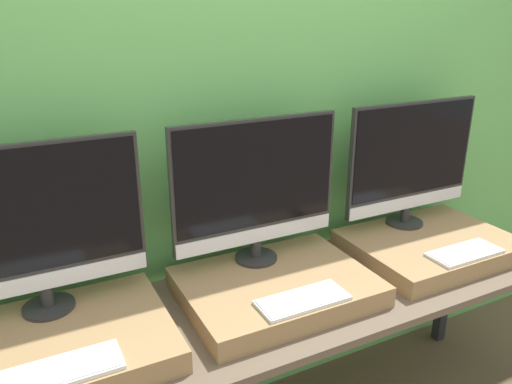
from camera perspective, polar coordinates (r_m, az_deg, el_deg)
name	(u,v)px	position (r m, az deg, el deg)	size (l,w,h in m)	color
wall_back	(231,124)	(1.95, -2.83, 7.78)	(8.00, 0.04, 2.60)	#66B75B
workbench	(278,313)	(1.88, 2.56, -13.68)	(2.47, 0.64, 0.74)	brown
wooden_riser_left	(57,346)	(1.66, -21.81, -16.07)	(0.67, 0.50, 0.08)	#99754C
monitor_left	(35,224)	(1.65, -23.93, -3.31)	(0.65, 0.16, 0.55)	#282828
keyboard_left	(62,370)	(1.49, -21.25, -18.43)	(0.31, 0.13, 0.01)	silver
wooden_riser_center	(276,287)	(1.84, 2.32, -10.78)	(0.67, 0.50, 0.08)	#99754C
monitor_center	(256,186)	(1.82, 0.03, 0.69)	(0.65, 0.16, 0.55)	#282828
keyboard_center	(303,300)	(1.68, 5.36, -12.17)	(0.31, 0.13, 0.01)	silver
wooden_riser_right	(430,245)	(2.26, 19.23, -5.75)	(0.67, 0.50, 0.08)	#99754C
monitor_right	(411,160)	(2.25, 17.34, 3.55)	(0.65, 0.16, 0.55)	#282828
keyboard_right	(465,252)	(2.14, 22.75, -6.39)	(0.31, 0.13, 0.01)	silver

